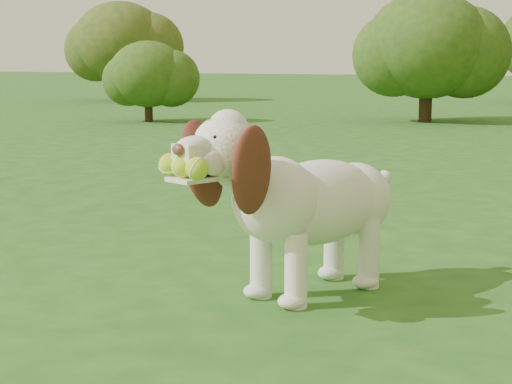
% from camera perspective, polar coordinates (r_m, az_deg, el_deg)
% --- Properties ---
extents(ground, '(80.00, 80.00, 0.00)m').
position_cam_1_polar(ground, '(3.94, -2.20, -4.19)').
color(ground, '#1E4F16').
rests_on(ground, ground).
extents(dog, '(0.68, 1.06, 0.72)m').
position_cam_1_polar(dog, '(3.18, 2.97, -0.28)').
color(dog, white).
rests_on(dog, ground).
extents(shrub_a, '(1.09, 1.09, 1.13)m').
position_cam_1_polar(shrub_a, '(12.12, -7.21, 7.80)').
color(shrub_a, '#382314').
rests_on(shrub_a, ground).
extents(shrub_g, '(1.97, 1.97, 2.04)m').
position_cam_1_polar(shrub_g, '(18.10, -9.03, 9.83)').
color(shrub_g, '#382314').
rests_on(shrub_g, ground).
extents(shrub_b, '(1.74, 1.74, 1.80)m').
position_cam_1_polar(shrub_b, '(12.19, 11.34, 9.56)').
color(shrub_b, '#382314').
rests_on(shrub_b, ground).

